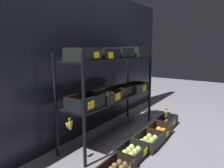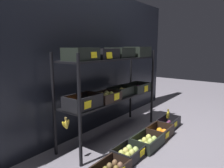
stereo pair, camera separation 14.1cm
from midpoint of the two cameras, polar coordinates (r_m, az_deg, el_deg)
ground_plane at (r=2.68m, az=1.55°, el=-13.77°), size 10.00×10.00×0.00m
storefront_wall at (r=2.70m, az=-4.99°, el=6.17°), size 3.83×0.12×1.80m
display_rack at (r=2.46m, az=1.86°, el=1.72°), size 1.54×0.39×1.09m
crate_ground_pear at (r=2.18m, az=6.50°, el=-18.27°), size 0.32×0.25×0.11m
crate_ground_center_pear at (r=2.43m, az=11.31°, el=-15.29°), size 0.37×0.25×0.13m
crate_ground_orange at (r=2.71m, az=14.40°, el=-12.71°), size 0.33×0.24×0.13m
crate_ground_plum at (r=3.01m, az=16.43°, el=-10.45°), size 0.38×0.22×0.13m
banana_bunch_loose at (r=2.93m, az=16.37°, el=-8.04°), size 0.12×0.04×0.14m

